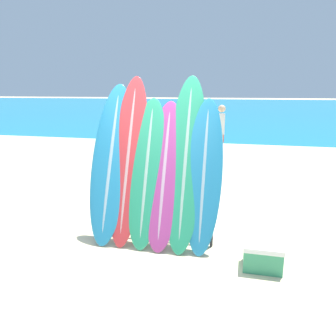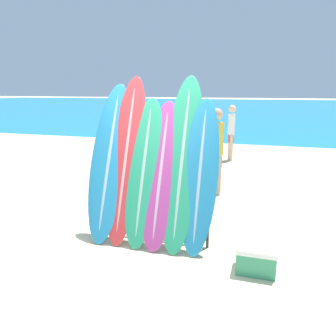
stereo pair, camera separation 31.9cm
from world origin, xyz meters
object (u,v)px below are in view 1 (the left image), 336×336
surfboard_slot_4 (186,162)px  person_far_left (211,148)px  surfboard_slot_5 (204,175)px  surfboard_slot_1 (128,159)px  surfboard_slot_0 (111,162)px  surfboard_slot_2 (147,172)px  person_mid_beach (221,130)px  cooler_box (263,256)px  surfboard_slot_3 (164,174)px  surfboard_rack (155,210)px  person_near_water (120,148)px

surfboard_slot_4 → person_far_left: bearing=87.3°
surfboard_slot_5 → surfboard_slot_1: bearing=176.5°
surfboard_slot_0 → surfboard_slot_2: surfboard_slot_0 is taller
person_mid_beach → cooler_box: person_mid_beach is taller
person_far_left → surfboard_slot_3: bearing=-70.5°
surfboard_slot_0 → cooler_box: 2.43m
surfboard_slot_3 → person_far_left: (0.39, 2.40, -0.03)m
surfboard_slot_0 → surfboard_slot_2: (0.56, -0.05, -0.10)m
surfboard_slot_3 → person_mid_beach: 5.92m
surfboard_slot_4 → cooler_box: bearing=-26.2°
surfboard_rack → surfboard_slot_4: surfboard_slot_4 is taller
person_far_left → surfboard_slot_0: bearing=-88.4°
person_near_water → person_mid_beach: size_ratio=0.90×
surfboard_slot_4 → person_mid_beach: size_ratio=1.40×
surfboard_slot_3 → person_near_water: size_ratio=1.32×
surfboard_slot_0 → cooler_box: surfboard_slot_0 is taller
surfboard_rack → person_near_water: 3.27m
surfboard_slot_1 → person_near_water: bearing=114.2°
surfboard_slot_5 → person_far_left: 2.41m
surfboard_slot_0 → surfboard_rack: bearing=-6.2°
surfboard_slot_3 → surfboard_slot_4: surfboard_slot_4 is taller
surfboard_rack → person_mid_beach: bearing=85.6°
surfboard_slot_0 → person_near_water: bearing=109.3°
cooler_box → person_mid_beach: bearing=99.2°
surfboard_slot_2 → surfboard_slot_3: size_ratio=1.02×
surfboard_rack → surfboard_slot_4: bearing=13.2°
surfboard_slot_0 → surfboard_slot_5: 1.37m
surfboard_slot_1 → surfboard_slot_5: (1.10, -0.07, -0.16)m
cooler_box → surfboard_slot_4: bearing=153.8°
person_far_left → cooler_box: (0.96, -2.86, -0.81)m
surfboard_slot_1 → cooler_box: (1.91, -0.52, -1.01)m
surfboard_slot_0 → person_near_water: 2.92m
surfboard_rack → surfboard_slot_3: surfboard_slot_3 is taller
surfboard_slot_4 → cooler_box: surfboard_slot_4 is taller
surfboard_slot_2 → person_near_water: surfboard_slot_2 is taller
surfboard_slot_4 → surfboard_slot_5: bearing=-14.8°
surfboard_slot_4 → person_far_left: 2.34m
surfboard_slot_5 → person_near_water: bearing=129.9°
surfboard_rack → surfboard_slot_0: bearing=173.8°
surfboard_slot_1 → person_near_water: size_ratio=1.56×
surfboard_slot_3 → person_far_left: surfboard_slot_3 is taller
cooler_box → surfboard_slot_1: bearing=164.7°
surfboard_slot_2 → surfboard_slot_5: (0.81, -0.00, 0.00)m
person_mid_beach → person_far_left: bearing=-17.8°
surfboard_slot_4 → person_far_left: size_ratio=1.32×
surfboard_slot_0 → surfboard_slot_5: size_ratio=1.10×
person_mid_beach → cooler_box: bearing=-9.7°
surfboard_slot_2 → person_mid_beach: surfboard_slot_2 is taller
person_mid_beach → cooler_box: (1.03, -6.37, -0.76)m
surfboard_slot_0 → surfboard_slot_2: 0.57m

